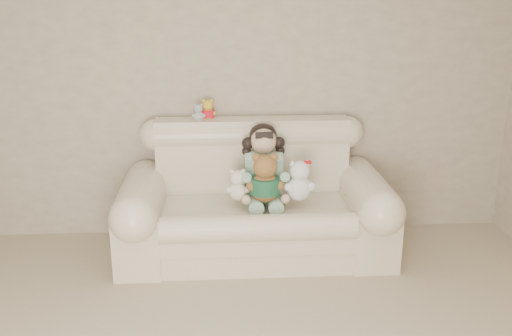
% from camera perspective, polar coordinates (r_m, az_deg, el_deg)
% --- Properties ---
extents(wall_back, '(4.50, 0.00, 4.50)m').
position_cam_1_polar(wall_back, '(4.84, -1.17, 8.36)').
color(wall_back, '#BBB195').
rests_on(wall_back, ground).
extents(sofa, '(2.10, 0.95, 1.03)m').
position_cam_1_polar(sofa, '(4.55, -0.08, -2.46)').
color(sofa, beige).
rests_on(sofa, floor).
extents(seated_child, '(0.38, 0.47, 0.63)m').
position_cam_1_polar(seated_child, '(4.56, 0.72, 0.50)').
color(seated_child, '#287643').
rests_on(seated_child, sofa).
extents(brown_teddy, '(0.29, 0.22, 0.44)m').
position_cam_1_polar(brown_teddy, '(4.35, 0.88, -0.51)').
color(brown_teddy, brown).
rests_on(brown_teddy, sofa).
extents(white_cat, '(0.28, 0.25, 0.38)m').
position_cam_1_polar(white_cat, '(4.40, 4.26, -0.80)').
color(white_cat, white).
rests_on(white_cat, sofa).
extents(cream_teddy, '(0.22, 0.20, 0.29)m').
position_cam_1_polar(cream_teddy, '(4.41, -1.79, -1.35)').
color(cream_teddy, silver).
rests_on(cream_teddy, sofa).
extents(yellow_mini_bear, '(0.14, 0.11, 0.21)m').
position_cam_1_polar(yellow_mini_bear, '(4.75, -4.72, 5.85)').
color(yellow_mini_bear, yellow).
rests_on(yellow_mini_bear, sofa).
extents(grey_mini_plush, '(0.13, 0.11, 0.18)m').
position_cam_1_polar(grey_mini_plush, '(4.71, -5.62, 5.54)').
color(grey_mini_plush, silver).
rests_on(grey_mini_plush, sofa).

